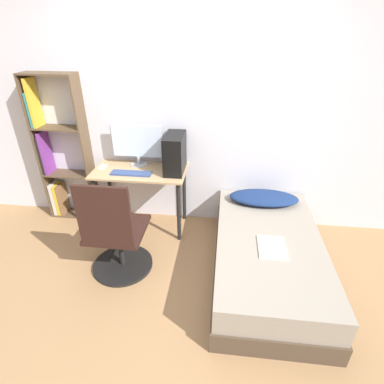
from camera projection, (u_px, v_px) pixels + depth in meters
ground_plane at (162, 315)px, 2.53m from camera, size 14.00×14.00×0.00m
wall_back at (185, 119)px, 3.26m from camera, size 8.00×0.05×2.50m
desk at (141, 181)px, 3.37m from camera, size 1.03×0.53×0.74m
bookshelf at (57, 158)px, 3.53m from camera, size 0.59×0.22×1.72m
office_chair at (116, 239)px, 2.80m from camera, size 0.60×0.60×1.04m
bed at (267, 256)px, 2.87m from camera, size 0.99×1.81×0.43m
pillow at (264, 198)px, 3.30m from camera, size 0.75×0.36×0.11m
magazine at (272, 247)px, 2.63m from camera, size 0.24×0.32×0.01m
monitor at (137, 143)px, 3.32m from camera, size 0.58×0.20×0.47m
keyboard at (131, 173)px, 3.22m from camera, size 0.44×0.12×0.02m
pc_tower at (175, 153)px, 3.20m from camera, size 0.20×0.40×0.41m
phone at (103, 167)px, 3.38m from camera, size 0.07×0.14×0.01m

